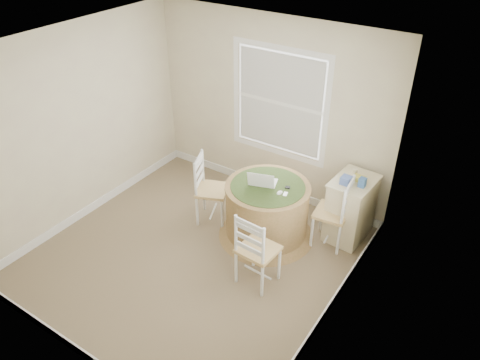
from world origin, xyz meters
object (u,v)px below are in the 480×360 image
Objects in this scene: chair_left at (212,190)px; chair_near at (258,249)px; laptop at (263,182)px; corner_chest at (350,208)px; chair_right at (332,212)px; round_table at (267,209)px.

chair_left and chair_near have the same top height.
laptop is 1.19m from corner_chest.
chair_near is 1.17m from chair_right.
corner_chest is at bearing 144.45° from chair_right.
laptop is 0.48× the size of corner_chest.
round_table is 1.32× the size of chair_near.
corner_chest is at bearing -90.38° from chair_left.
chair_right is (1.54, 0.41, 0.00)m from chair_left.
chair_near and chair_right have the same top height.
laptop is (-0.83, -0.31, 0.33)m from chair_right.
chair_left is 1.60m from chair_right.
chair_right reaches higher than corner_chest.
chair_left is (-0.79, -0.10, 0.06)m from round_table.
laptop is (0.71, 0.11, 0.33)m from chair_left.
chair_right is (0.75, 0.32, 0.06)m from round_table.
corner_chest reaches higher than round_table.
chair_right is at bearing -177.58° from laptop.
chair_left is 1.82m from corner_chest.
chair_left is at bearing -81.60° from chair_right.
chair_right is at bearing -106.31° from chair_near.
round_table is 1.32× the size of chair_left.
chair_right is at bearing 5.74° from round_table.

